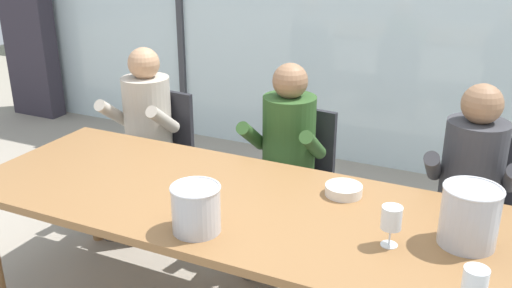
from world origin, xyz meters
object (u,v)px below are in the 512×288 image
at_px(tasting_bowl, 344,190).
at_px(person_beige_jumper, 142,126).
at_px(person_charcoal_jacket, 470,183).
at_px(wine_glass_by_left_taster, 475,283).
at_px(chair_left_of_center, 296,168).
at_px(person_olive_shirt, 284,151).
at_px(dining_table, 225,209).
at_px(wine_glass_near_bucket, 391,220).
at_px(ice_bucket_primary, 470,215).
at_px(ice_bucket_secondary, 196,208).
at_px(chair_center, 473,201).
at_px(chair_near_curtain, 159,145).

bearing_deg(tasting_bowl, person_beige_jumper, 162.15).
height_order(person_charcoal_jacket, wine_glass_by_left_taster, person_charcoal_jacket).
height_order(chair_left_of_center, person_olive_shirt, person_olive_shirt).
xyz_separation_m(dining_table, wine_glass_near_bucket, (0.81, -0.09, 0.18)).
relative_size(person_beige_jumper, ice_bucket_primary, 4.77).
relative_size(person_charcoal_jacket, ice_bucket_primary, 4.77).
height_order(person_beige_jumper, ice_bucket_secondary, person_beige_jumper).
bearing_deg(person_olive_shirt, chair_center, 6.11).
relative_size(person_charcoal_jacket, wine_glass_near_bucket, 6.96).
height_order(chair_left_of_center, tasting_bowl, chair_left_of_center).
xyz_separation_m(person_beige_jumper, person_charcoal_jacket, (2.08, -0.00, 0.00)).
height_order(chair_near_curtain, tasting_bowl, chair_near_curtain).
relative_size(chair_left_of_center, ice_bucket_primary, 3.52).
bearing_deg(ice_bucket_secondary, wine_glass_by_left_taster, -4.11).
distance_m(dining_table, person_beige_jumper, 1.30).
height_order(chair_near_curtain, ice_bucket_secondary, ice_bucket_secondary).
bearing_deg(person_beige_jumper, ice_bucket_secondary, -50.01).
height_order(chair_near_curtain, chair_left_of_center, same).
distance_m(ice_bucket_primary, tasting_bowl, 0.63).
relative_size(dining_table, person_olive_shirt, 2.13).
bearing_deg(tasting_bowl, person_olive_shirt, 136.07).
xyz_separation_m(person_olive_shirt, person_charcoal_jacket, (1.05, -0.00, 0.00)).
relative_size(person_olive_shirt, ice_bucket_secondary, 5.64).
height_order(dining_table, ice_bucket_primary, ice_bucket_primary).
bearing_deg(person_beige_jumper, wine_glass_by_left_taster, -32.93).
height_order(chair_near_curtain, person_olive_shirt, person_olive_shirt).
xyz_separation_m(chair_near_curtain, person_olive_shirt, (0.99, -0.12, 0.17)).
distance_m(dining_table, chair_near_curtain, 1.35).
height_order(chair_left_of_center, chair_center, same).
bearing_deg(person_charcoal_jacket, tasting_bowl, -138.89).
xyz_separation_m(dining_table, person_beige_jumper, (-1.04, 0.77, 0.02)).
bearing_deg(ice_bucket_secondary, wine_glass_near_bucket, 16.84).
bearing_deg(wine_glass_by_left_taster, ice_bucket_secondary, 175.89).
height_order(ice_bucket_primary, wine_glass_by_left_taster, ice_bucket_primary).
relative_size(chair_left_of_center, person_olive_shirt, 0.74).
relative_size(ice_bucket_secondary, wine_glass_near_bucket, 1.23).
relative_size(chair_left_of_center, wine_glass_near_bucket, 5.12).
bearing_deg(ice_bucket_secondary, dining_table, 97.49).
distance_m(chair_center, wine_glass_by_left_taster, 1.38).
distance_m(chair_left_of_center, tasting_bowl, 0.87).
distance_m(person_charcoal_jacket, tasting_bowl, 0.73).
xyz_separation_m(chair_near_curtain, chair_center, (2.06, 0.04, 0.00)).
bearing_deg(chair_near_curtain, person_olive_shirt, -1.87).
xyz_separation_m(chair_center, person_olive_shirt, (-1.07, -0.16, 0.17)).
bearing_deg(person_beige_jumper, tasting_bowl, -22.69).
height_order(chair_center, wine_glass_near_bucket, wine_glass_near_bucket).
bearing_deg(ice_bucket_secondary, chair_left_of_center, 91.87).
height_order(person_beige_jumper, wine_glass_by_left_taster, person_beige_jumper).
xyz_separation_m(chair_center, ice_bucket_secondary, (-1.02, -1.25, 0.32)).
distance_m(chair_left_of_center, wine_glass_by_left_taster, 1.80).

